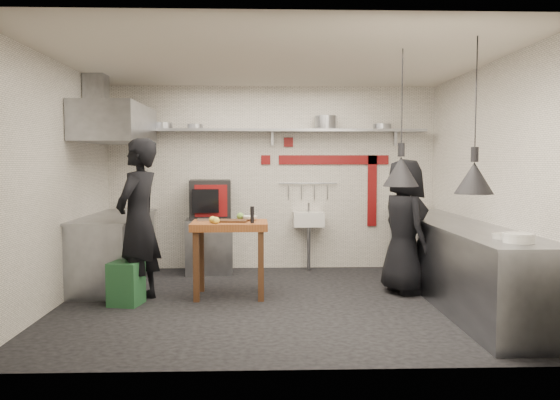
{
  "coord_description": "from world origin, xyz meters",
  "views": [
    {
      "loc": [
        -0.16,
        -6.31,
        1.65
      ],
      "look_at": [
        0.06,
        0.3,
        1.19
      ],
      "focal_mm": 35.0,
      "sensor_mm": 36.0,
      "label": 1
    }
  ],
  "objects_px": {
    "oven_stand": "(209,246)",
    "chef_right": "(404,226)",
    "prep_table": "(230,259)",
    "combi_oven": "(210,199)",
    "green_bin": "(126,283)",
    "chef_left": "(138,221)"
  },
  "relations": [
    {
      "from": "combi_oven",
      "to": "chef_right",
      "type": "height_order",
      "value": "chef_right"
    },
    {
      "from": "oven_stand",
      "to": "combi_oven",
      "type": "height_order",
      "value": "combi_oven"
    },
    {
      "from": "combi_oven",
      "to": "prep_table",
      "type": "distance_m",
      "value": 1.66
    },
    {
      "from": "chef_left",
      "to": "green_bin",
      "type": "bearing_deg",
      "value": -24.97
    },
    {
      "from": "oven_stand",
      "to": "green_bin",
      "type": "distance_m",
      "value": 2.0
    },
    {
      "from": "oven_stand",
      "to": "green_bin",
      "type": "height_order",
      "value": "oven_stand"
    },
    {
      "from": "oven_stand",
      "to": "prep_table",
      "type": "relative_size",
      "value": 0.87
    },
    {
      "from": "green_bin",
      "to": "chef_left",
      "type": "relative_size",
      "value": 0.26
    },
    {
      "from": "combi_oven",
      "to": "green_bin",
      "type": "bearing_deg",
      "value": -117.82
    },
    {
      "from": "combi_oven",
      "to": "prep_table",
      "type": "relative_size",
      "value": 0.65
    },
    {
      "from": "oven_stand",
      "to": "chef_right",
      "type": "distance_m",
      "value": 2.94
    },
    {
      "from": "combi_oven",
      "to": "prep_table",
      "type": "height_order",
      "value": "combi_oven"
    },
    {
      "from": "prep_table",
      "to": "chef_right",
      "type": "height_order",
      "value": "chef_right"
    },
    {
      "from": "prep_table",
      "to": "chef_right",
      "type": "relative_size",
      "value": 0.55
    },
    {
      "from": "oven_stand",
      "to": "prep_table",
      "type": "distance_m",
      "value": 1.52
    },
    {
      "from": "chef_right",
      "to": "prep_table",
      "type": "bearing_deg",
      "value": 78.14
    },
    {
      "from": "combi_oven",
      "to": "oven_stand",
      "type": "bearing_deg",
      "value": -131.24
    },
    {
      "from": "oven_stand",
      "to": "combi_oven",
      "type": "bearing_deg",
      "value": 48.76
    },
    {
      "from": "combi_oven",
      "to": "chef_right",
      "type": "xyz_separation_m",
      "value": [
        2.55,
        -1.38,
        -0.25
      ]
    },
    {
      "from": "green_bin",
      "to": "prep_table",
      "type": "distance_m",
      "value": 1.25
    },
    {
      "from": "green_bin",
      "to": "prep_table",
      "type": "xyz_separation_m",
      "value": [
        1.18,
        0.37,
        0.21
      ]
    },
    {
      "from": "green_bin",
      "to": "chef_left",
      "type": "height_order",
      "value": "chef_left"
    }
  ]
}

